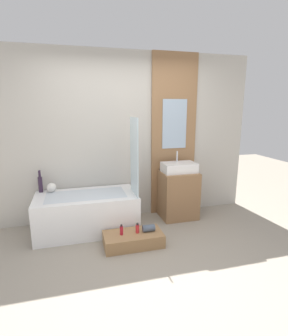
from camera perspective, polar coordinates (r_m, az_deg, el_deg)
The scene contains 13 objects.
ground_plane at distance 3.15m, azimuth 1.93°, elevation -21.04°, with size 12.00×12.00×0.00m, color gray.
wall_tiled_back at distance 4.17m, azimuth -4.38°, elevation 6.64°, with size 4.20×0.06×2.60m, color #B7B2A8.
wall_wood_accent at distance 4.34m, azimuth 6.50°, elevation 7.02°, with size 0.76×0.04×2.60m.
bathtub at distance 3.94m, azimuth -12.32°, elevation -9.45°, with size 1.42×0.75×0.55m.
glass_shower_screen at distance 3.67m, azimuth -2.14°, elevation 2.51°, with size 0.01×0.45×1.09m, color silver.
wooden_step_bench at distance 3.54m, azimuth -2.36°, elevation -15.23°, with size 0.76×0.39×0.17m, color #997047.
vanity_cabinet at distance 4.31m, azimuth 7.44°, elevation -5.78°, with size 0.57×0.48×0.76m, color #8E6642.
sink at distance 4.19m, azimuth 7.62°, elevation 0.13°, with size 0.53×0.34×0.32m.
vase_tall_dark at distance 4.11m, azimuth -21.64°, elevation -3.13°, with size 0.06×0.06×0.33m.
vase_round_light at distance 4.08m, azimuth -19.49°, elevation -4.03°, with size 0.14×0.14×0.14m, color silver.
bottle_soap_primary at distance 3.45m, azimuth -4.92°, elevation -13.34°, with size 0.04×0.04×0.14m.
bottle_soap_secondary at distance 3.49m, azimuth -1.44°, elevation -13.02°, with size 0.05×0.05×0.13m.
towel_roll at distance 3.53m, azimuth 1.02°, elevation -12.95°, with size 0.09×0.09×0.16m, color #4C5666.
Camera 1 is at (-0.78, -2.49, 1.76)m, focal length 28.00 mm.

